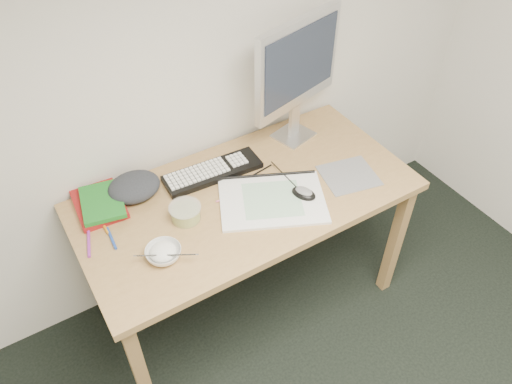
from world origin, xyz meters
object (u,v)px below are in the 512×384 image
at_px(rice_bowl, 164,253).
at_px(desk, 247,208).
at_px(sketchpad, 272,200).
at_px(monitor, 298,67).
at_px(keyboard, 213,172).

bearing_deg(rice_bowl, desk, 17.29).
relative_size(sketchpad, rice_bowl, 3.23).
bearing_deg(monitor, keyboard, 170.80).
bearing_deg(desk, sketchpad, -54.84).
bearing_deg(desk, monitor, 30.11).
xyz_separation_m(sketchpad, rice_bowl, (-0.49, -0.04, 0.01)).
bearing_deg(monitor, rice_bowl, -171.30).
distance_m(desk, monitor, 0.63).
distance_m(sketchpad, keyboard, 0.30).
distance_m(desk, sketchpad, 0.15).
relative_size(desk, monitor, 2.44).
relative_size(desk, sketchpad, 3.29).
relative_size(sketchpad, monitor, 0.74).
bearing_deg(rice_bowl, keyboard, 40.61).
distance_m(desk, rice_bowl, 0.46).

